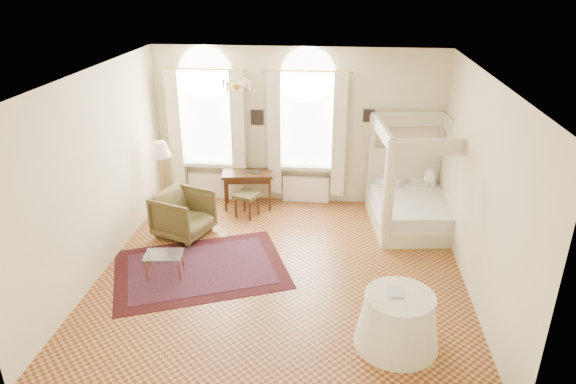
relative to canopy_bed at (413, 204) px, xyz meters
name	(u,v)px	position (x,y,z in m)	size (l,w,h in m)	color
ground	(282,272)	(-2.36, -1.96, -0.47)	(6.00, 6.00, 0.00)	#AF6A32
room_walls	(281,162)	(-2.36, -1.96, 1.51)	(6.00, 6.00, 6.00)	beige
window_left	(208,134)	(-4.26, 0.92, 1.02)	(1.62, 0.27, 3.29)	white
window_right	(307,137)	(-2.16, 0.92, 1.02)	(1.62, 0.27, 3.29)	white
chandelier	(236,84)	(-3.26, -0.76, 2.43)	(0.51, 0.45, 0.50)	#BB8D3E
wall_pictures	(302,117)	(-2.27, 1.01, 1.42)	(2.54, 0.03, 0.39)	black
canopy_bed	(413,204)	(0.00, 0.00, 0.00)	(1.80, 2.10, 2.08)	beige
nightstand	(424,198)	(0.34, 0.74, -0.20)	(0.39, 0.35, 0.55)	#381E0F
nightstand_lamp	(430,176)	(0.39, 0.71, 0.32)	(0.25, 0.25, 0.36)	#BB8D3E
writing_desk	(248,177)	(-3.37, 0.56, 0.20)	(1.12, 0.68, 0.79)	#381E0F
laptop	(253,171)	(-3.26, 0.60, 0.33)	(0.33, 0.21, 0.03)	black
stool	(247,197)	(-3.31, 0.11, -0.05)	(0.58, 0.58, 0.51)	#3F371B
armchair	(184,214)	(-4.36, -0.81, -0.04)	(0.92, 0.95, 0.86)	#4A3E1F
coffee_table	(164,256)	(-4.26, -2.27, -0.09)	(0.67, 0.50, 0.42)	silver
floor_lamp	(161,153)	(-4.98, -0.01, 0.88)	(0.41, 0.41, 1.58)	#BB8D3E
oriental_rug	(200,269)	(-3.75, -2.00, -0.47)	(3.38, 2.94, 0.01)	#3A0E10
side_table	(398,320)	(-0.61, -3.57, -0.09)	(1.14, 1.14, 0.78)	white
book	(387,291)	(-0.77, -3.51, 0.32)	(0.20, 0.27, 0.03)	black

